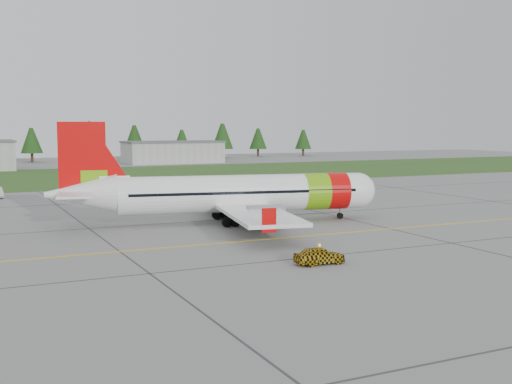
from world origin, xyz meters
TOP-DOWN VIEW (x-y plane):
  - ground at (0.00, 0.00)m, footprint 320.00×320.00m
  - aircraft at (-1.33, 17.69)m, footprint 32.10×30.03m
  - follow_me_car at (-3.71, -2.21)m, footprint 1.29×1.50m
  - grass_strip at (0.00, 82.00)m, footprint 320.00×50.00m
  - taxi_guideline at (0.00, 8.00)m, footprint 120.00×0.25m
  - hangar_east at (25.00, 118.00)m, footprint 24.00×12.00m
  - treeline at (0.00, 138.00)m, footprint 160.00×8.00m

SIDE VIEW (x-z plane):
  - ground at x=0.00m, z-range 0.00..0.00m
  - taxi_guideline at x=0.00m, z-range 0.00..0.02m
  - grass_strip at x=0.00m, z-range 0.00..0.03m
  - follow_me_car at x=-3.71m, z-range 0.00..3.59m
  - hangar_east at x=25.00m, z-range 0.00..5.20m
  - aircraft at x=-1.33m, z-range -2.07..7.73m
  - treeline at x=0.00m, z-range 0.00..10.00m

